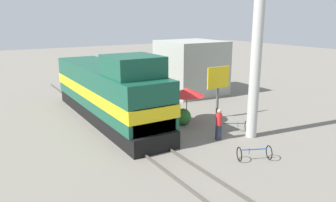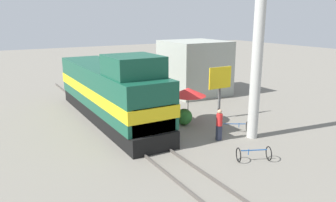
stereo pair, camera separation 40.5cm
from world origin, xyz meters
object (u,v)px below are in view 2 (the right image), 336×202
at_px(vendor_umbrella, 188,92).
at_px(billboard_sign, 220,81).
at_px(bicycle_spare, 254,154).
at_px(locomotive, 111,92).
at_px(person_bystander, 219,124).
at_px(utility_pole, 259,32).
at_px(bicycle, 234,127).

bearing_deg(vendor_umbrella, billboard_sign, -6.96).
xyz_separation_m(vendor_umbrella, bicycle_spare, (-0.56, -6.56, -1.70)).
bearing_deg(vendor_umbrella, locomotive, 145.70).
height_order(locomotive, person_bystander, locomotive).
relative_size(locomotive, utility_pole, 1.15).
height_order(bicycle, bicycle_spare, bicycle_spare).
bearing_deg(billboard_sign, utility_pole, -99.65).
bearing_deg(bicycle, bicycle_spare, -177.00).
xyz_separation_m(locomotive, bicycle, (5.49, -5.89, -1.60)).
bearing_deg(person_bystander, utility_pole, -16.76).
relative_size(locomotive, billboard_sign, 3.86).
height_order(billboard_sign, bicycle_spare, billboard_sign).
relative_size(bicycle, bicycle_spare, 1.03).
height_order(locomotive, vendor_umbrella, locomotive).
height_order(locomotive, bicycle_spare, locomotive).
distance_m(locomotive, person_bystander, 7.57).
bearing_deg(bicycle, person_bystander, 138.92).
distance_m(locomotive, bicycle_spare, 10.21).
relative_size(vendor_umbrella, bicycle_spare, 1.36).
bearing_deg(bicycle_spare, vendor_umbrella, -160.88).
xyz_separation_m(locomotive, utility_pole, (5.87, -6.99, 3.99)).
xyz_separation_m(billboard_sign, bicycle, (-1.03, -2.75, -2.23)).
bearing_deg(billboard_sign, bicycle, -110.46).
relative_size(locomotive, vendor_umbrella, 5.88).
height_order(person_bystander, bicycle, person_bystander).
bearing_deg(person_bystander, vendor_umbrella, 85.69).
xyz_separation_m(vendor_umbrella, bicycle, (1.32, -3.04, -1.70)).
bearing_deg(billboard_sign, bicycle_spare, -114.81).
bearing_deg(bicycle, utility_pole, -130.30).
height_order(locomotive, bicycle, locomotive).
bearing_deg(bicycle, vendor_umbrella, 54.40).
bearing_deg(locomotive, billboard_sign, -25.69).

